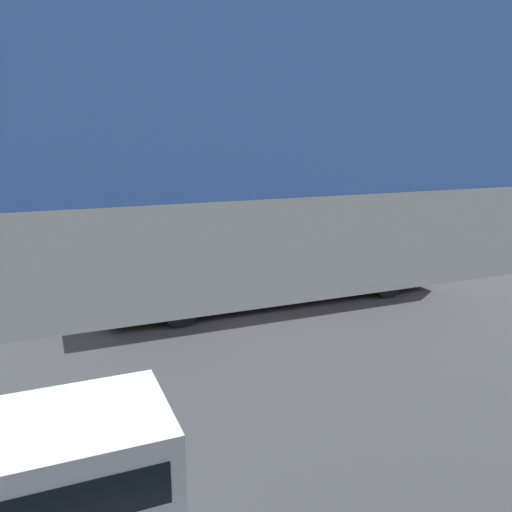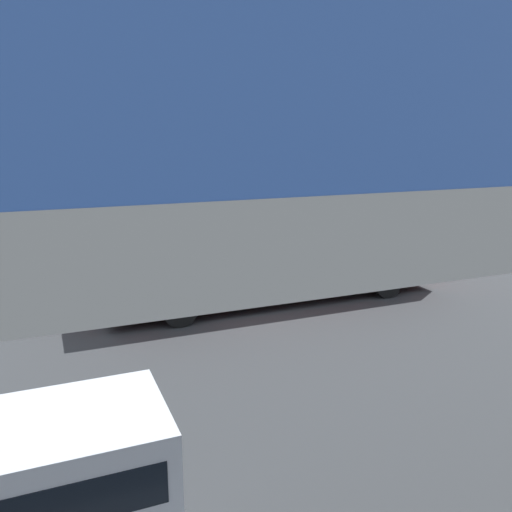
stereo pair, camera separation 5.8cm
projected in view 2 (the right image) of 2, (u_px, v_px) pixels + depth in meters
ground at (246, 311)px, 16.88m from camera, size 80.00×80.00×0.00m
city_bus at (276, 246)px, 17.59m from camera, size 11.54×2.85×3.15m
traffic_sign at (69, 248)px, 17.30m from camera, size 0.08×0.60×2.80m
lane_dash_leftmost at (313, 276)px, 20.94m from camera, size 2.00×0.20×0.01m
lane_dash_left at (218, 287)px, 19.45m from camera, size 2.00×0.20×0.01m
lane_dash_centre at (108, 300)px, 17.96m from camera, size 2.00×0.20×0.01m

